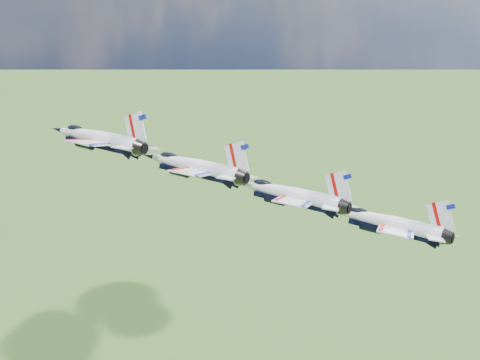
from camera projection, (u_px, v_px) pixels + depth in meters
jet_0 at (96, 138)px, 65.38m from camera, size 14.33×17.05×6.74m
jet_1 at (192, 166)px, 65.21m from camera, size 14.33×17.05×6.74m
jet_2 at (288, 194)px, 65.05m from camera, size 14.33×17.05×6.74m
jet_3 at (385, 222)px, 64.88m from camera, size 14.33×17.05×6.74m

